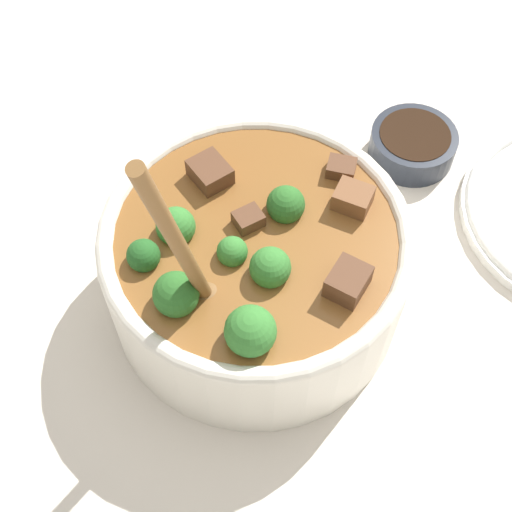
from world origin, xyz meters
The scene contains 3 objects.
ground_plane centered at (0.00, 0.00, 0.00)m, with size 4.00×4.00×0.00m, color silver.
stew_bowl centered at (0.00, 0.00, 0.07)m, with size 0.28×0.28×0.31m.
condiment_bowl centered at (0.24, 0.08, 0.02)m, with size 0.09×0.09×0.03m.
Camera 1 is at (-0.17, -0.31, 0.61)m, focal length 50.00 mm.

